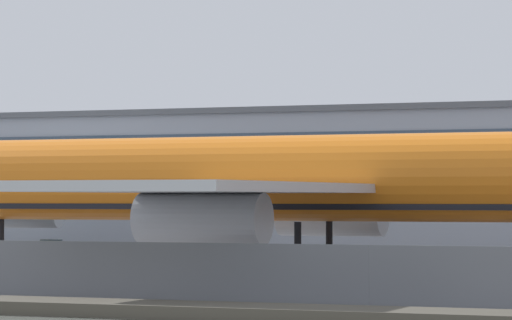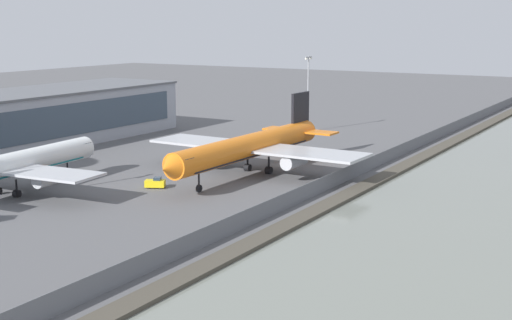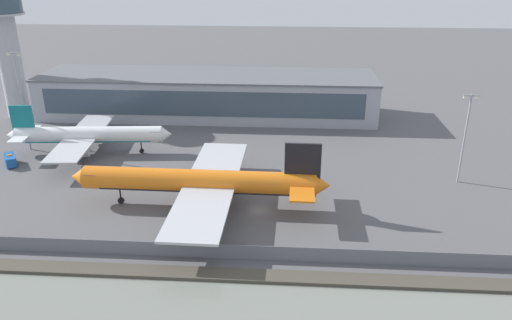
% 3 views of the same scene
% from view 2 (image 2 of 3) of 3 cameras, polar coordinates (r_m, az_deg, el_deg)
% --- Properties ---
extents(ground_plane, '(500.00, 500.00, 0.00)m').
position_cam_2_polar(ground_plane, '(134.34, 2.15, -0.41)').
color(ground_plane, '#565659').
extents(shoreline_seawall, '(320.00, 3.00, 0.50)m').
position_cam_2_polar(shoreline_seawall, '(125.94, 10.35, -1.24)').
color(shoreline_seawall, '#474238').
rests_on(shoreline_seawall, ground).
extents(perimeter_fence, '(280.00, 0.10, 2.49)m').
position_cam_2_polar(perimeter_fence, '(127.34, 8.48, -0.58)').
color(perimeter_fence, slate).
rests_on(perimeter_fence, ground).
extents(cargo_jet_orange, '(47.68, 40.97, 13.13)m').
position_cam_2_polar(cargo_jet_orange, '(125.04, -0.37, 1.08)').
color(cargo_jet_orange, orange).
rests_on(cargo_jet_orange, ground).
extents(passenger_jet_white_teal, '(38.19, 32.64, 11.80)m').
position_cam_2_polar(passenger_jet_white_teal, '(117.59, -18.78, -0.39)').
color(passenger_jet_white_teal, white).
rests_on(passenger_jet_white_teal, ground).
extents(baggage_tug, '(2.86, 3.58, 1.80)m').
position_cam_2_polar(baggage_tug, '(116.81, -8.06, -1.84)').
color(baggage_tug, yellow).
rests_on(baggage_tug, ground).
extents(apron_light_mast_apron_east, '(3.20, 0.40, 18.43)m').
position_cam_2_polar(apron_light_mast_apron_east, '(174.79, 4.19, 5.69)').
color(apron_light_mast_apron_east, '#93969B').
rests_on(apron_light_mast_apron_east, ground).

